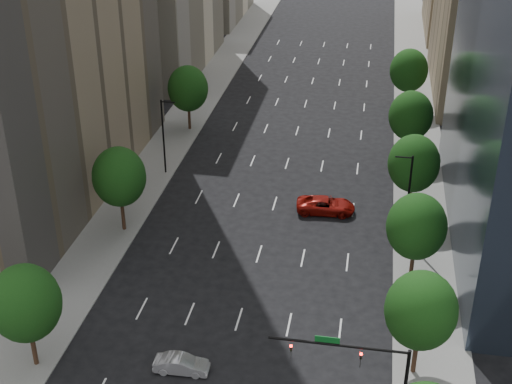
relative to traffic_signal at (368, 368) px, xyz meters
The scene contains 15 objects.
sidewalk_left 40.05m from the traffic_signal, 130.94° to the left, with size 6.00×200.00×0.15m, color slate.
sidewalk_right 30.84m from the traffic_signal, 80.59° to the left, with size 6.00×200.00×0.15m, color slate.
tree_right_1 6.96m from the traffic_signal, 59.96° to the left, with size 5.20×5.20×8.75m.
tree_right_2 18.34m from the traffic_signal, 79.09° to the left, with size 5.20×5.20×8.61m.
tree_right_3 30.21m from the traffic_signal, 83.40° to the left, with size 5.20×5.20×8.89m.
tree_right_4 44.14m from the traffic_signal, 85.49° to the left, with size 5.20×5.20×8.46m.
tree_right_5 60.11m from the traffic_signal, 86.69° to the left, with size 5.20×5.20×8.75m.
tree_left_0 24.62m from the traffic_signal, behind, with size 5.20×5.20×8.75m.
tree_left_1 32.96m from the traffic_signal, 138.11° to the left, with size 5.20×5.20×8.97m.
tree_left_2 53.91m from the traffic_signal, 117.07° to the left, with size 5.20×5.20×8.68m.
streetlight_rn 25.17m from the traffic_signal, 83.37° to the left, with size 1.70×0.20×9.00m.
streetlight_ln 42.42m from the traffic_signal, 124.40° to the left, with size 1.70×0.20×9.00m.
traffic_signal is the anchor object (origin of this frame).
car_silver 14.60m from the traffic_signal, 166.80° to the left, with size 1.44×4.13×1.36m, color #A7A7AC.
car_red_far 29.78m from the traffic_signal, 99.83° to the left, with size 2.79×6.05×1.68m, color maroon.
Camera 1 is at (9.42, -5.98, 36.88)m, focal length 50.07 mm.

